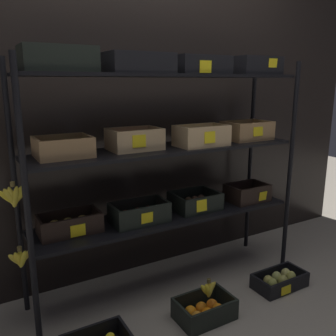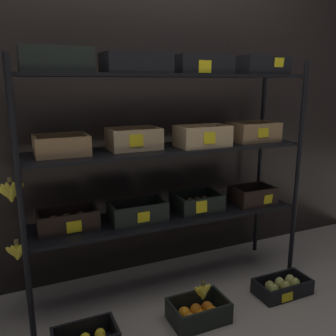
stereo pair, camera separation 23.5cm
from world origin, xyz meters
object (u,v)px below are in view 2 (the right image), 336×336
display_rack (166,145)px  crate_ground_orange (198,313)px  crate_ground_pear (282,287)px  banana_bunch_loose (203,292)px

display_rack → crate_ground_orange: display_rack is taller
crate_ground_pear → display_rack: bearing=150.3°
crate_ground_pear → banana_bunch_loose: (-0.63, -0.02, 0.14)m
display_rack → crate_ground_pear: (0.69, -0.39, -0.96)m
crate_ground_orange → crate_ground_pear: (0.66, 0.02, -0.00)m
crate_ground_orange → banana_bunch_loose: (0.03, 0.00, 0.14)m
display_rack → crate_ground_pear: display_rack is taller
crate_ground_orange → banana_bunch_loose: bearing=2.1°
crate_ground_orange → banana_bunch_loose: banana_bunch_loose is taller
display_rack → banana_bunch_loose: bearing=-81.8°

